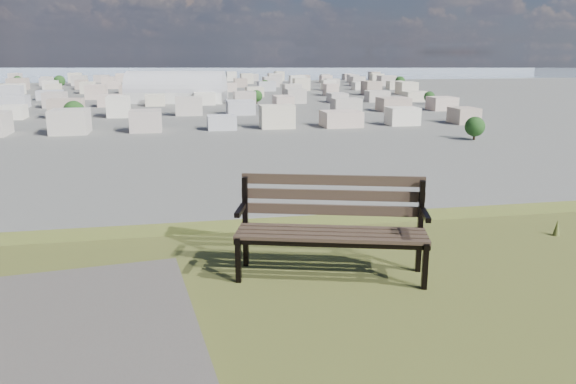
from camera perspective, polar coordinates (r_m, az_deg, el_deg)
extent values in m
cube|color=#3B3022|center=(4.83, 4.37, -4.85)|extent=(1.64, 0.55, 0.03)
cube|color=#3B3022|center=(4.93, 4.39, -4.43)|extent=(1.64, 0.55, 0.03)
cube|color=#3B3022|center=(5.04, 4.42, -4.03)|extent=(1.64, 0.55, 0.03)
cube|color=#3B3022|center=(5.15, 4.44, -3.65)|extent=(1.64, 0.55, 0.03)
cube|color=#3B3022|center=(5.18, 4.48, -1.82)|extent=(1.62, 0.50, 0.09)
cube|color=#3B3022|center=(5.16, 4.52, -0.31)|extent=(1.62, 0.50, 0.09)
cube|color=#3B3022|center=(5.15, 4.55, 1.22)|extent=(1.62, 0.50, 0.09)
cube|color=black|center=(4.96, -5.07, -6.89)|extent=(0.06, 0.07, 0.41)
cube|color=black|center=(5.26, -4.34, -3.05)|extent=(0.06, 0.07, 0.86)
cube|color=black|center=(5.07, -4.74, -4.27)|extent=(0.18, 0.46, 0.05)
cube|color=black|center=(4.96, -4.88, -1.87)|extent=(0.14, 0.34, 0.04)
cube|color=black|center=(4.94, 13.75, -7.33)|extent=(0.06, 0.07, 0.41)
cube|color=black|center=(5.24, 13.28, -3.46)|extent=(0.06, 0.07, 0.86)
cube|color=black|center=(5.05, 13.57, -4.69)|extent=(0.18, 0.46, 0.05)
cube|color=black|center=(4.94, 13.80, -2.30)|extent=(0.14, 0.34, 0.04)
cube|color=black|center=(4.83, 4.36, -5.36)|extent=(1.62, 0.51, 0.04)
cube|color=black|center=(5.17, 4.43, -4.06)|extent=(1.62, 0.51, 0.04)
cone|color=brown|center=(6.87, 25.66, -3.29)|extent=(0.08, 0.08, 0.18)
cube|color=silver|center=(320.83, -11.24, 9.46)|extent=(56.81, 33.55, 5.91)
cylinder|color=silver|center=(320.63, -11.27, 9.98)|extent=(56.81, 33.55, 22.46)
cube|color=silver|center=(211.59, -27.11, 6.12)|extent=(11.00, 11.00, 7.00)
cube|color=#B9AA9F|center=(206.27, -20.67, 6.59)|extent=(11.00, 11.00, 7.00)
cube|color=beige|center=(203.65, -13.96, 6.98)|extent=(11.00, 11.00, 7.00)
cube|color=#B9B8BD|center=(203.84, -7.16, 7.29)|extent=(11.00, 11.00, 7.00)
cube|color=beige|center=(206.84, -0.46, 7.50)|extent=(11.00, 11.00, 7.00)
cube|color=tan|center=(212.52, 5.97, 7.60)|extent=(11.00, 11.00, 7.00)
cube|color=beige|center=(220.68, 12.00, 7.60)|extent=(11.00, 11.00, 7.00)
cube|color=beige|center=(231.05, 17.54, 7.54)|extent=(11.00, 11.00, 7.00)
cube|color=beige|center=(262.71, -26.74, 7.41)|extent=(11.00, 11.00, 7.00)
cube|color=#B9B8BD|center=(257.33, -21.55, 7.81)|extent=(11.00, 11.00, 7.00)
cube|color=beige|center=(254.10, -16.18, 8.17)|extent=(11.00, 11.00, 7.00)
cube|color=tan|center=(253.12, -10.71, 8.45)|extent=(11.00, 11.00, 7.00)
cube|color=beige|center=(254.41, -5.24, 8.66)|extent=(11.00, 11.00, 7.00)
cube|color=beige|center=(257.94, 0.13, 8.79)|extent=(11.00, 11.00, 7.00)
cube|color=silver|center=(263.61, 5.32, 8.84)|extent=(11.00, 11.00, 7.00)
cube|color=#B9AA9F|center=(271.30, 10.25, 8.83)|extent=(11.00, 11.00, 7.00)
cube|color=beige|center=(280.83, 14.88, 8.76)|extent=(11.00, 11.00, 7.00)
cube|color=tan|center=(313.93, -26.48, 8.28)|extent=(11.00, 11.00, 7.00)
cube|color=beige|center=(308.51, -22.14, 8.63)|extent=(11.00, 11.00, 7.00)
cube|color=beige|center=(304.88, -17.67, 8.95)|extent=(11.00, 11.00, 7.00)
cube|color=silver|center=(303.11, -13.11, 9.21)|extent=(11.00, 11.00, 7.00)
cube|color=#B9AA9F|center=(303.24, -8.52, 9.42)|extent=(11.00, 11.00, 7.00)
cube|color=beige|center=(305.27, -3.95, 9.57)|extent=(11.00, 11.00, 7.00)
cube|color=#B9B8BD|center=(309.14, 0.53, 9.66)|extent=(11.00, 11.00, 7.00)
cube|color=beige|center=(314.81, 4.88, 9.69)|extent=(11.00, 11.00, 7.00)
cube|color=tan|center=(322.17, 9.05, 9.66)|extent=(11.00, 11.00, 7.00)
cube|color=beige|center=(331.10, 13.01, 9.60)|extent=(11.00, 11.00, 7.00)
cube|color=#B9AA9F|center=(365.21, -26.30, 8.90)|extent=(11.00, 11.00, 7.00)
cube|color=beige|center=(359.75, -22.57, 9.22)|extent=(11.00, 11.00, 7.00)
cube|color=#B9B8BD|center=(355.84, -18.74, 9.50)|extent=(11.00, 11.00, 7.00)
cube|color=beige|center=(353.51, -14.83, 9.75)|extent=(11.00, 11.00, 7.00)
cube|color=tan|center=(352.81, -10.89, 9.95)|extent=(11.00, 11.00, 7.00)
cube|color=beige|center=(353.74, -6.94, 10.11)|extent=(11.00, 11.00, 7.00)
cube|color=beige|center=(356.28, -3.03, 10.22)|extent=(11.00, 11.00, 7.00)
cube|color=silver|center=(360.41, 0.82, 10.28)|extent=(11.00, 11.00, 7.00)
cube|color=#B9AA9F|center=(366.07, 4.56, 10.29)|extent=(11.00, 11.00, 7.00)
cube|color=beige|center=(373.19, 8.17, 10.27)|extent=(11.00, 11.00, 7.00)
cube|color=#B9B8BD|center=(381.69, 11.63, 10.21)|extent=(11.00, 11.00, 7.00)
cube|color=beige|center=(416.52, -26.16, 9.38)|extent=(11.00, 11.00, 7.00)
cube|color=beige|center=(411.04, -22.89, 9.66)|extent=(11.00, 11.00, 7.00)
cube|color=silver|center=(406.92, -19.54, 9.92)|extent=(11.00, 11.00, 7.00)
cube|color=#B9AA9F|center=(404.17, -16.13, 10.14)|extent=(11.00, 11.00, 7.00)
cube|color=beige|center=(402.84, -12.67, 10.34)|extent=(11.00, 11.00, 7.00)
cube|color=#B9B8BD|center=(402.94, -9.21, 10.50)|extent=(11.00, 11.00, 7.00)
cube|color=beige|center=(404.46, -5.75, 10.62)|extent=(11.00, 11.00, 7.00)
cube|color=tan|center=(407.40, -2.33, 10.70)|extent=(11.00, 11.00, 7.00)
cube|color=beige|center=(411.72, 1.03, 10.74)|extent=(11.00, 11.00, 7.00)
cube|color=beige|center=(417.37, 4.31, 10.75)|extent=(11.00, 11.00, 7.00)
cube|color=silver|center=(424.31, 7.50, 10.72)|extent=(11.00, 11.00, 7.00)
cube|color=#B9AA9F|center=(432.46, 10.57, 10.67)|extent=(11.00, 11.00, 7.00)
cube|color=beige|center=(467.85, -26.05, 9.74)|extent=(11.00, 11.00, 7.00)
cube|color=tan|center=(462.36, -23.14, 10.00)|extent=(11.00, 11.00, 7.00)
cube|color=beige|center=(458.07, -20.17, 10.24)|extent=(11.00, 11.00, 7.00)
cube|color=beige|center=(455.00, -17.14, 10.45)|extent=(11.00, 11.00, 7.00)
cube|color=silver|center=(453.19, -14.07, 10.63)|extent=(11.00, 11.00, 7.00)
cube|color=#B9AA9F|center=(452.64, -10.98, 10.79)|extent=(11.00, 11.00, 7.00)
cube|color=beige|center=(453.36, -7.90, 10.92)|extent=(11.00, 11.00, 7.00)
cube|color=#B9B8BD|center=(455.35, -4.83, 11.01)|extent=(11.00, 11.00, 7.00)
cube|color=beige|center=(458.59, -1.79, 11.07)|extent=(11.00, 11.00, 7.00)
cube|color=tan|center=(463.05, 1.20, 11.10)|extent=(11.00, 11.00, 7.00)
cube|color=beige|center=(468.69, 4.12, 11.11)|extent=(11.00, 11.00, 7.00)
cube|color=beige|center=(475.49, 6.97, 11.08)|extent=(11.00, 11.00, 7.00)
cube|color=silver|center=(483.38, 9.73, 11.03)|extent=(11.00, 11.00, 7.00)
cube|color=#B9B8BD|center=(519.20, -25.97, 10.04)|extent=(11.00, 11.00, 7.00)
cube|color=beige|center=(513.70, -23.34, 10.27)|extent=(11.00, 11.00, 7.00)
cube|color=tan|center=(509.28, -20.67, 10.49)|extent=(11.00, 11.00, 7.00)
cube|color=beige|center=(505.95, -17.94, 10.69)|extent=(11.00, 11.00, 7.00)
cube|color=beige|center=(503.75, -15.19, 10.87)|extent=(11.00, 11.00, 7.00)
cube|color=silver|center=(502.68, -12.41, 11.02)|extent=(11.00, 11.00, 7.00)
cube|color=#B9AA9F|center=(502.76, -9.63, 11.14)|extent=(11.00, 11.00, 7.00)
cube|color=beige|center=(503.98, -6.85, 11.25)|extent=(11.00, 11.00, 7.00)
cube|color=#B9B8BD|center=(506.34, -4.09, 11.32)|extent=(11.00, 11.00, 7.00)
cube|color=beige|center=(509.82, -1.36, 11.37)|extent=(11.00, 11.00, 7.00)
cube|color=tan|center=(514.39, 1.33, 11.39)|extent=(11.00, 11.00, 7.00)
cube|color=beige|center=(520.04, 3.97, 11.39)|extent=(11.00, 11.00, 7.00)
cube|color=beige|center=(526.72, 6.54, 11.37)|extent=(11.00, 11.00, 7.00)
cube|color=silver|center=(534.39, 9.05, 11.33)|extent=(11.00, 11.00, 7.00)
cube|color=#B9B8BD|center=(570.57, -25.89, 10.28)|extent=(11.00, 11.00, 7.00)
cube|color=beige|center=(565.06, -23.51, 10.50)|extent=(11.00, 11.00, 7.00)
cube|color=tan|center=(560.52, -21.08, 10.70)|extent=(11.00, 11.00, 7.00)
cube|color=beige|center=(556.99, -18.60, 10.88)|extent=(11.00, 11.00, 7.00)
cube|color=beige|center=(554.47, -16.10, 11.05)|extent=(11.00, 11.00, 7.00)
cube|color=silver|center=(552.98, -13.58, 11.20)|extent=(11.00, 11.00, 7.00)
cube|color=#B9AA9F|center=(552.53, -11.05, 11.33)|extent=(11.00, 11.00, 7.00)
cube|color=beige|center=(553.12, -8.51, 11.43)|extent=(11.00, 11.00, 7.00)
cube|color=#B9B8BD|center=(554.75, -5.99, 11.51)|extent=(11.00, 11.00, 7.00)
cube|color=beige|center=(557.41, -3.48, 11.57)|extent=(11.00, 11.00, 7.00)
cube|color=tan|center=(561.08, -1.00, 11.61)|extent=(11.00, 11.00, 7.00)
cube|color=beige|center=(565.76, 1.44, 11.63)|extent=(11.00, 11.00, 7.00)
cube|color=beige|center=(571.40, 3.84, 11.63)|extent=(11.00, 11.00, 7.00)
cube|color=silver|center=(577.98, 6.19, 11.61)|extent=(11.00, 11.00, 7.00)
cube|color=#B9AA9F|center=(585.47, 8.49, 11.57)|extent=(11.00, 11.00, 7.00)
cylinder|color=#312418|center=(187.94, 18.38, 5.37)|extent=(0.80, 0.80, 2.10)
sphere|color=#143512|center=(187.53, 18.46, 6.32)|extent=(6.30, 6.30, 6.30)
cylinder|color=#312418|center=(226.77, -20.82, 6.62)|extent=(0.80, 0.80, 2.70)
sphere|color=#143512|center=(226.34, -20.91, 7.63)|extent=(8.10, 8.10, 8.10)
cylinder|color=#312418|center=(312.32, 14.13, 8.82)|extent=(0.80, 0.80, 1.95)
sphere|color=#143512|center=(312.09, 14.16, 9.36)|extent=(5.85, 5.85, 5.85)
cylinder|color=#312418|center=(407.54, -2.33, 10.36)|extent=(0.80, 0.80, 2.25)
sphere|color=#143512|center=(407.34, -2.33, 10.84)|extent=(6.75, 6.75, 6.75)
cylinder|color=#312418|center=(471.09, -22.15, 9.89)|extent=(0.80, 0.80, 2.85)
sphere|color=#143512|center=(470.88, -22.20, 10.41)|extent=(8.55, 8.55, 8.55)
cylinder|color=#312418|center=(518.82, -25.72, 9.81)|extent=(0.80, 0.80, 2.40)
sphere|color=#143512|center=(518.65, -25.77, 10.20)|extent=(7.20, 7.20, 7.20)
cylinder|color=#312418|center=(305.98, -3.19, 9.13)|extent=(0.80, 0.80, 2.10)
sphere|color=#143512|center=(305.73, -3.20, 9.72)|extent=(6.30, 6.30, 6.30)
cylinder|color=#312418|center=(456.32, 11.30, 10.52)|extent=(0.80, 0.80, 2.55)
sphere|color=#143512|center=(456.12, 11.32, 11.00)|extent=(7.65, 7.65, 7.65)
cube|color=#92A7BA|center=(902.43, -11.15, 12.04)|extent=(2400.00, 700.00, 0.12)
cube|color=#8B97AC|center=(1400.27, -4.94, 13.78)|extent=(700.00, 220.00, 45.00)
cube|color=#8B97AC|center=(1573.32, 13.86, 13.73)|extent=(500.00, 220.00, 60.00)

